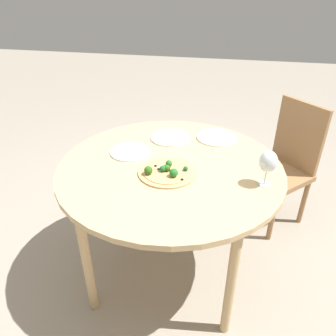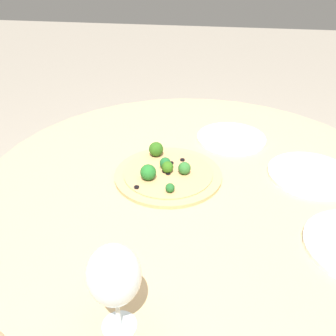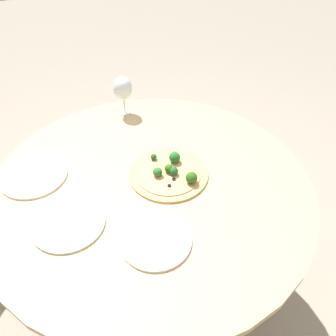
% 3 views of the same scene
% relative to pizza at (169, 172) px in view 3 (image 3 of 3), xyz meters
% --- Properties ---
extents(ground_plane, '(12.00, 12.00, 0.00)m').
position_rel_pizza_xyz_m(ground_plane, '(0.08, 0.00, -0.79)').
color(ground_plane, gray).
extents(dining_table, '(1.21, 1.21, 0.78)m').
position_rel_pizza_xyz_m(dining_table, '(0.08, 0.00, -0.08)').
color(dining_table, tan).
rests_on(dining_table, ground_plane).
extents(pizza, '(0.30, 0.30, 0.06)m').
position_rel_pizza_xyz_m(pizza, '(0.00, 0.00, 0.00)').
color(pizza, tan).
rests_on(pizza, dining_table).
extents(wine_glass, '(0.09, 0.09, 0.18)m').
position_rel_pizza_xyz_m(wine_glass, '(-0.01, -0.48, 0.11)').
color(wine_glass, silver).
rests_on(wine_glass, dining_table).
extents(plate_near, '(0.24, 0.24, 0.01)m').
position_rel_pizza_xyz_m(plate_near, '(0.40, 0.06, -0.01)').
color(plate_near, white).
rests_on(plate_near, dining_table).
extents(plate_far, '(0.25, 0.25, 0.01)m').
position_rel_pizza_xyz_m(plate_far, '(0.46, -0.22, -0.01)').
color(plate_far, white).
rests_on(plate_far, dining_table).
extents(plate_side, '(0.23, 0.23, 0.01)m').
position_rel_pizza_xyz_m(plate_side, '(0.18, 0.25, -0.01)').
color(plate_side, white).
rests_on(plate_side, dining_table).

